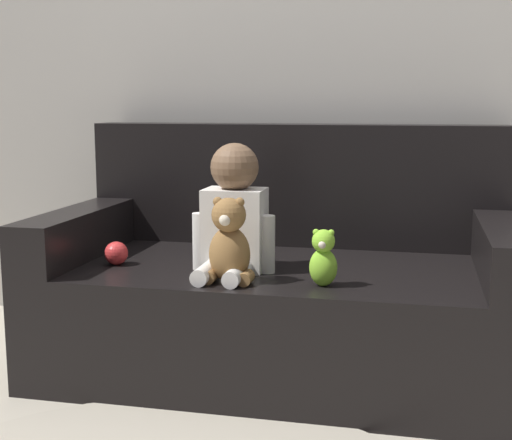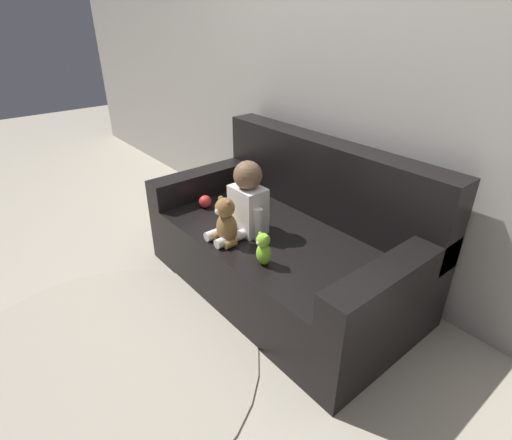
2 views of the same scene
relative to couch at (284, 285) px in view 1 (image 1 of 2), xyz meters
name	(u,v)px [view 1 (image 1 of 2)]	position (x,y,z in m)	size (l,w,h in m)	color
ground_plane	(280,369)	(0.00, -0.07, -0.30)	(12.00, 12.00, 0.00)	#B7AD99
wall_back	(306,21)	(0.00, 0.47, 1.00)	(8.00, 0.05, 2.60)	#ADA89E
couch	(284,285)	(0.00, 0.00, 0.00)	(1.67, 0.90, 0.88)	black
person_baby	(234,216)	(-0.13, -0.22, 0.29)	(0.29, 0.35, 0.43)	white
teddy_bear_brown	(229,243)	(-0.11, -0.39, 0.23)	(0.16, 0.13, 0.27)	olive
plush_toy_side	(323,258)	(0.19, -0.37, 0.19)	(0.09, 0.08, 0.18)	#8CD133
toy_ball	(116,253)	(-0.56, -0.23, 0.14)	(0.08, 0.08, 0.08)	red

